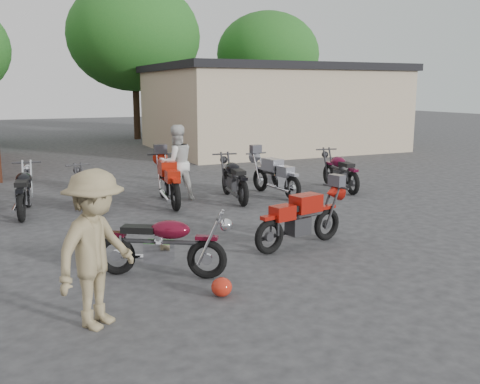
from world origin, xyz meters
name	(u,v)px	position (x,y,z in m)	size (l,w,h in m)	color
ground	(231,273)	(0.00, 0.00, 0.00)	(90.00, 90.00, 0.00)	#2D2D2F
stucco_building	(270,110)	(8.50, 15.00, 1.75)	(10.00, 8.00, 3.50)	tan
tree_2	(135,57)	(4.00, 22.00, 4.40)	(7.04, 7.04, 8.80)	#155219
tree_3	(268,70)	(12.00, 22.00, 3.80)	(6.08, 6.08, 7.60)	#155219
vintage_motorcycle	(163,241)	(-0.97, 0.27, 0.55)	(1.90, 0.63, 1.10)	#570A1B
sportbike	(301,216)	(1.67, 0.77, 0.55)	(1.91, 0.63, 1.11)	#A9170E
helmet	(222,287)	(-0.48, -0.78, 0.13)	(0.28, 0.28, 0.26)	#B22312
person_light	(176,163)	(0.92, 5.47, 0.94)	(0.91, 0.71, 1.88)	silver
person_tan	(96,249)	(-2.13, -1.01, 0.93)	(1.20, 0.69, 1.86)	#907E59
row_bike_2	(24,188)	(-2.61, 5.44, 0.58)	(2.02, 0.67, 1.17)	black
row_bike_3	(89,186)	(-1.20, 5.42, 0.52)	(1.80, 0.60, 1.05)	#252527
row_bike_4	(168,179)	(0.60, 5.12, 0.62)	(2.14, 0.71, 1.24)	#B5200F
row_bike_5	(234,177)	(2.22, 4.90, 0.59)	(2.04, 0.67, 1.18)	black
row_bike_6	(275,174)	(3.42, 4.98, 0.57)	(1.98, 0.65, 1.15)	gray
row_bike_7	(340,169)	(5.41, 4.94, 0.58)	(1.99, 0.66, 1.15)	#540A26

